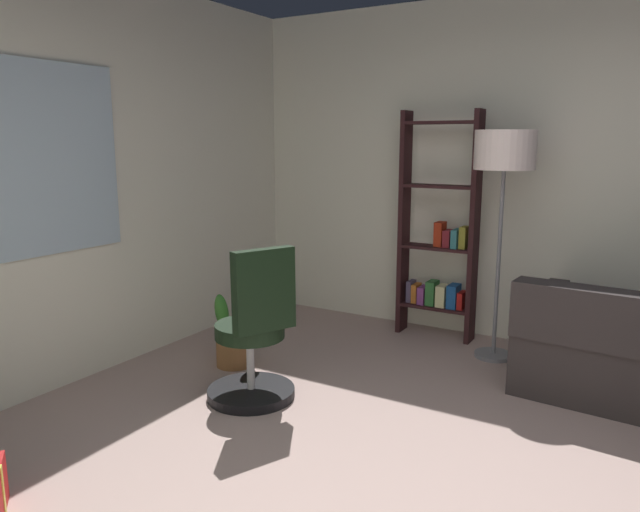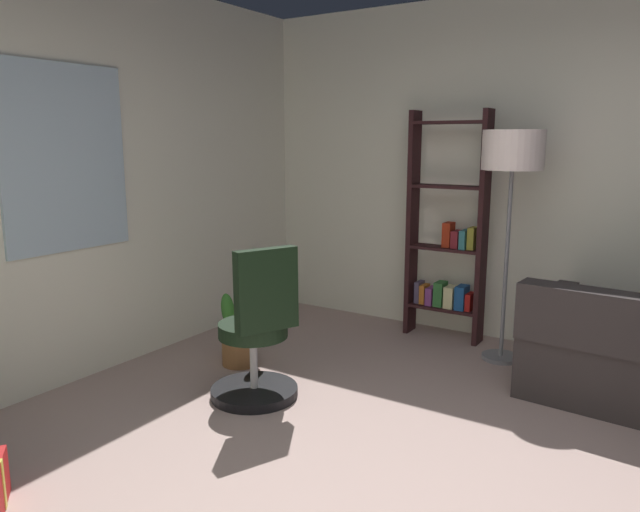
% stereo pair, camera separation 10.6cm
% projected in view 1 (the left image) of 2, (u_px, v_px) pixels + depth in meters
% --- Properties ---
extents(wall_back_with_windows, '(5.10, 0.12, 2.74)m').
position_uv_depth(wall_back_with_windows, '(32.00, 181.00, 3.73)').
color(wall_back_with_windows, silver).
rests_on(wall_back_with_windows, ground_plane).
extents(wall_right_with_frames, '(0.12, 5.40, 2.74)m').
position_uv_depth(wall_right_with_frames, '(569.00, 174.00, 4.57)').
color(wall_right_with_frames, silver).
rests_on(wall_right_with_frames, ground_plane).
extents(office_chair, '(0.56, 0.57, 1.00)m').
position_uv_depth(office_chair, '(254.00, 342.00, 3.73)').
color(office_chair, black).
rests_on(office_chair, ground_plane).
extents(bookshelf, '(0.18, 0.64, 1.86)m').
position_uv_depth(bookshelf, '(439.00, 240.00, 4.91)').
color(bookshelf, black).
rests_on(bookshelf, ground_plane).
extents(floor_lamp, '(0.43, 0.43, 1.70)m').
position_uv_depth(floor_lamp, '(504.00, 162.00, 4.28)').
color(floor_lamp, slate).
rests_on(floor_lamp, ground_plane).
extents(potted_plant, '(0.34, 0.54, 0.60)m').
position_uv_depth(potted_plant, '(237.00, 337.00, 4.36)').
color(potted_plant, brown).
rests_on(potted_plant, ground_plane).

